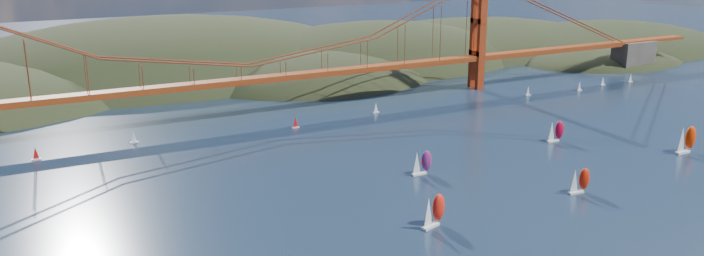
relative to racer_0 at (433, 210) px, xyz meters
name	(u,v)px	position (x,y,z in m)	size (l,w,h in m)	color
headlands	(268,90)	(42.76, 232.09, -17.07)	(725.00, 225.00, 96.00)	black
bridge	(245,41)	(-3.94, 133.80, 27.62)	(552.00, 12.00, 55.00)	#8C3510
racer_0	(433,210)	(0.00, 0.00, 0.00)	(8.72, 5.46, 9.76)	white
racer_1	(579,180)	(52.69, 0.08, -0.56)	(7.46, 3.04, 8.58)	white
racer_2	(686,139)	(116.02, 11.62, 0.50)	(9.46, 3.93, 10.82)	white
racer_3	(555,131)	(85.14, 43.73, -0.45)	(7.66, 3.13, 8.80)	silver
racer_rwb	(421,162)	(20.28, 36.25, -0.47)	(7.70, 3.25, 8.76)	white
distant_boat_2	(36,153)	(-88.88, 110.77, -2.20)	(3.00, 2.00, 4.70)	silver
distant_boat_3	(134,137)	(-55.07, 115.91, -2.20)	(3.00, 2.00, 4.70)	silver
distant_boat_4	(528,91)	(129.43, 107.83, -2.20)	(3.00, 2.00, 4.70)	silver
distant_boat_5	(579,86)	(159.94, 104.53, -2.20)	(3.00, 2.00, 4.70)	silver
distant_boat_6	(603,81)	(180.05, 108.06, -2.20)	(3.00, 2.00, 4.70)	silver
distant_boat_7	(631,78)	(199.49, 107.13, -2.20)	(3.00, 2.00, 4.70)	silver
distant_boat_8	(376,108)	(47.36, 112.98, -2.20)	(3.00, 2.00, 4.70)	silver
distant_boat_9	(295,122)	(6.63, 106.98, -2.20)	(3.00, 2.00, 4.70)	silver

